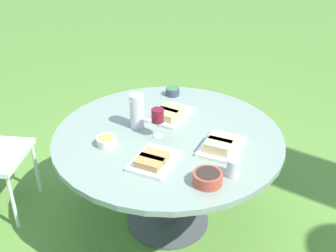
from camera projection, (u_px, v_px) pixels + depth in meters
The scene contains 11 objects.
ground_plane at pixel (168, 220), 2.95m from camera, with size 40.00×40.00×0.00m, color #5B8C38.
dining_table at pixel (168, 147), 2.64m from camera, with size 1.42×1.42×0.70m.
water_pitcher at pixel (137, 111), 2.62m from camera, with size 0.10×0.09×0.22m.
wine_glass at pixel (158, 116), 2.51m from camera, with size 0.08×0.08×0.19m.
platter_bread_main at pixel (221, 145), 2.43m from camera, with size 0.37×0.34×0.08m.
platter_charcuterie at pixel (170, 114), 2.77m from camera, with size 0.37×0.32×0.07m.
platter_sandwich_side at pixel (153, 160), 2.31m from camera, with size 0.36×0.33×0.06m.
bowl_fries at pixel (106, 141), 2.48m from camera, with size 0.12×0.12×0.05m.
bowl_salad at pixel (173, 91), 3.07m from camera, with size 0.10×0.10×0.06m.
bowl_olives at pixel (208, 177), 2.16m from camera, with size 0.15×0.15×0.07m.
cup_water_near at pixel (233, 168), 2.21m from camera, with size 0.07×0.07×0.10m.
Camera 1 is at (1.31, 1.80, 2.04)m, focal length 45.00 mm.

